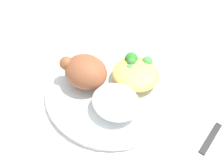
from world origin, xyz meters
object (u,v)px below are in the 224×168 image
Objects in this scene: knife at (202,153)px; mac_cheese_with_broccoli at (136,72)px; roasted_chicken at (85,71)px; fork at (176,145)px; rice_pile at (116,102)px; plate at (112,90)px.

mac_cheese_with_broccoli is at bearing -23.64° from knife.
roasted_chicken is 0.71× the size of fork.
rice_pile is 0.94× the size of mac_cheese_with_broccoli.
roasted_chicken is 0.53× the size of knife.
mac_cheese_with_broccoli is (-0.08, -0.07, -0.01)m from roasted_chicken.
roasted_chicken reaches higher than knife.
plate is at bearing -8.40° from knife.
knife is at bearing 156.36° from mac_cheese_with_broccoli.
plate is 0.06m from mac_cheese_with_broccoli.
mac_cheese_with_broccoli reaches higher than fork.
knife is (-0.22, 0.03, -0.01)m from plate.
roasted_chicken is at bearing -15.03° from rice_pile.
mac_cheese_with_broccoli is 0.21m from knife.
plate is 0.06m from rice_pile.
roasted_chicken is 1.04× the size of rice_pile.
knife is at bearing -176.51° from rice_pile.
knife is (-0.05, -0.01, 0.00)m from fork.
rice_pile is at bearing 3.49° from knife.
mac_cheese_with_broccoli is 0.54× the size of knife.
plate is 2.75× the size of mac_cheese_with_broccoli.
roasted_chicken is 0.10m from rice_pile.
rice_pile reaches higher than knife.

